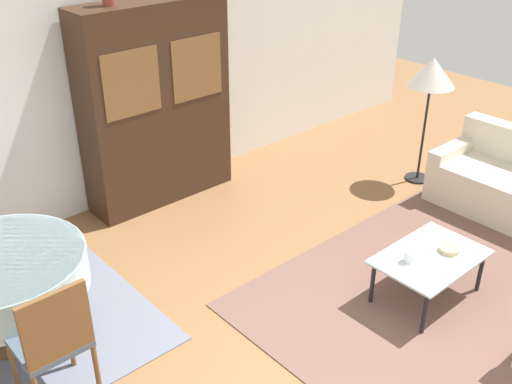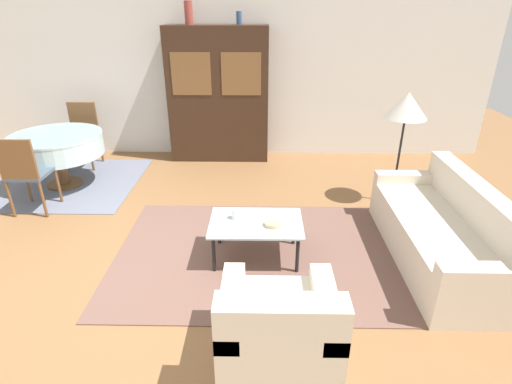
{
  "view_description": "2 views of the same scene",
  "coord_description": "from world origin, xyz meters",
  "px_view_note": "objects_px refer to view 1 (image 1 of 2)",
  "views": [
    {
      "loc": [
        -2.56,
        -1.72,
        3.2
      ],
      "look_at": [
        0.2,
        1.4,
        0.95
      ],
      "focal_mm": 42.0,
      "sensor_mm": 36.0,
      "label": 1
    },
    {
      "loc": [
        1.26,
        -3.1,
        2.39
      ],
      "look_at": [
        1.2,
        0.37,
        0.75
      ],
      "focal_mm": 28.0,
      "sensor_mm": 36.0,
      "label": 2
    }
  ],
  "objects_px": {
    "dining_table": "(2,275)",
    "bowl": "(449,249)",
    "floor_lamp": "(432,75)",
    "cup": "(409,256)",
    "coffee_table": "(430,260)",
    "display_cabinet": "(156,105)",
    "dining_chair_near": "(53,339)"
  },
  "relations": [
    {
      "from": "dining_chair_near",
      "to": "floor_lamp",
      "type": "height_order",
      "value": "floor_lamp"
    },
    {
      "from": "display_cabinet",
      "to": "dining_table",
      "type": "height_order",
      "value": "display_cabinet"
    },
    {
      "from": "dining_chair_near",
      "to": "bowl",
      "type": "height_order",
      "value": "dining_chair_near"
    },
    {
      "from": "coffee_table",
      "to": "floor_lamp",
      "type": "distance_m",
      "value": 2.41
    },
    {
      "from": "dining_chair_near",
      "to": "bowl",
      "type": "distance_m",
      "value": 3.14
    },
    {
      "from": "cup",
      "to": "bowl",
      "type": "height_order",
      "value": "cup"
    },
    {
      "from": "display_cabinet",
      "to": "cup",
      "type": "height_order",
      "value": "display_cabinet"
    },
    {
      "from": "coffee_table",
      "to": "dining_chair_near",
      "type": "relative_size",
      "value": 0.94
    },
    {
      "from": "bowl",
      "to": "display_cabinet",
      "type": "bearing_deg",
      "value": 105.08
    },
    {
      "from": "floor_lamp",
      "to": "bowl",
      "type": "bearing_deg",
      "value": -139.29
    },
    {
      "from": "display_cabinet",
      "to": "dining_table",
      "type": "distance_m",
      "value": 2.51
    },
    {
      "from": "coffee_table",
      "to": "dining_table",
      "type": "xyz_separation_m",
      "value": [
        -2.81,
        1.78,
        0.23
      ]
    },
    {
      "from": "dining_table",
      "to": "bowl",
      "type": "distance_m",
      "value": 3.5
    },
    {
      "from": "dining_table",
      "to": "cup",
      "type": "distance_m",
      "value": 3.11
    },
    {
      "from": "coffee_table",
      "to": "dining_table",
      "type": "height_order",
      "value": "dining_table"
    },
    {
      "from": "cup",
      "to": "coffee_table",
      "type": "bearing_deg",
      "value": -20.21
    },
    {
      "from": "display_cabinet",
      "to": "coffee_table",
      "type": "bearing_deg",
      "value": -77.64
    },
    {
      "from": "dining_table",
      "to": "floor_lamp",
      "type": "bearing_deg",
      "value": -5.43
    },
    {
      "from": "coffee_table",
      "to": "display_cabinet",
      "type": "bearing_deg",
      "value": 102.36
    },
    {
      "from": "floor_lamp",
      "to": "cup",
      "type": "bearing_deg",
      "value": -147.71
    },
    {
      "from": "cup",
      "to": "dining_table",
      "type": "bearing_deg",
      "value": 146.81
    },
    {
      "from": "coffee_table",
      "to": "bowl",
      "type": "distance_m",
      "value": 0.19
    },
    {
      "from": "dining_chair_near",
      "to": "cup",
      "type": "height_order",
      "value": "dining_chair_near"
    },
    {
      "from": "dining_chair_near",
      "to": "floor_lamp",
      "type": "bearing_deg",
      "value": 4.98
    },
    {
      "from": "coffee_table",
      "to": "dining_table",
      "type": "relative_size",
      "value": 0.75
    },
    {
      "from": "dining_table",
      "to": "dining_chair_near",
      "type": "distance_m",
      "value": 0.84
    },
    {
      "from": "display_cabinet",
      "to": "floor_lamp",
      "type": "xyz_separation_m",
      "value": [
        2.45,
        -1.65,
        0.2
      ]
    },
    {
      "from": "dining_chair_near",
      "to": "floor_lamp",
      "type": "distance_m",
      "value": 4.67
    },
    {
      "from": "display_cabinet",
      "to": "floor_lamp",
      "type": "distance_m",
      "value": 2.96
    },
    {
      "from": "dining_chair_near",
      "to": "bowl",
      "type": "xyz_separation_m",
      "value": [
        2.97,
        -1.0,
        -0.14
      ]
    },
    {
      "from": "floor_lamp",
      "to": "cup",
      "type": "xyz_separation_m",
      "value": [
        -2.0,
        -1.26,
        -0.79
      ]
    },
    {
      "from": "dining_chair_near",
      "to": "cup",
      "type": "bearing_deg",
      "value": -18.36
    }
  ]
}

